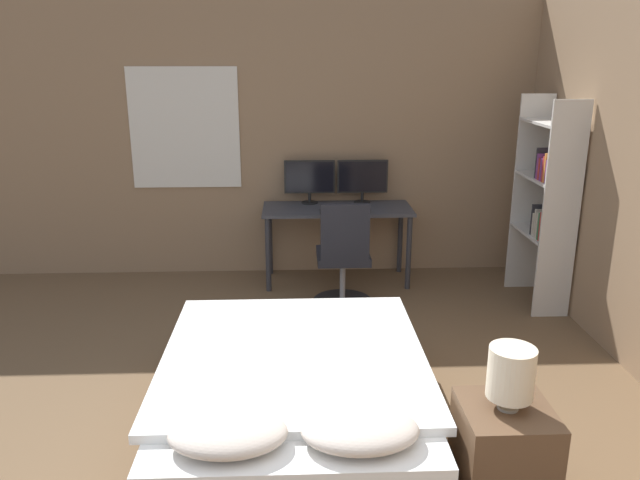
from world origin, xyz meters
name	(u,v)px	position (x,y,z in m)	size (l,w,h in m)	color
wall_back	(310,139)	(-0.01, 4.31, 1.35)	(12.00, 0.08, 2.70)	#8E7051
bed	(295,399)	(-0.18, 1.36, 0.25)	(1.52, 1.93, 0.56)	#846647
nightstand	(503,457)	(0.83, 0.74, 0.27)	(0.43, 0.44, 0.54)	brown
bedside_lamp	(511,373)	(0.83, 0.74, 0.73)	(0.22, 0.22, 0.31)	gray
desk	(337,217)	(0.24, 3.95, 0.65)	(1.42, 0.59, 0.74)	#38383D
monitor_left	(310,179)	(-0.02, 4.14, 0.99)	(0.49, 0.16, 0.42)	black
monitor_right	(363,178)	(0.50, 4.14, 0.99)	(0.49, 0.16, 0.42)	black
keyboard	(339,211)	(0.24, 3.76, 0.75)	(0.35, 0.13, 0.02)	black
computer_mouse	(367,210)	(0.50, 3.76, 0.76)	(0.07, 0.05, 0.04)	black
office_chair	(343,264)	(0.25, 3.30, 0.39)	(0.52, 0.52, 0.97)	black
bookshelf	(548,195)	(2.00, 3.29, 0.99)	(0.31, 0.73, 1.82)	beige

